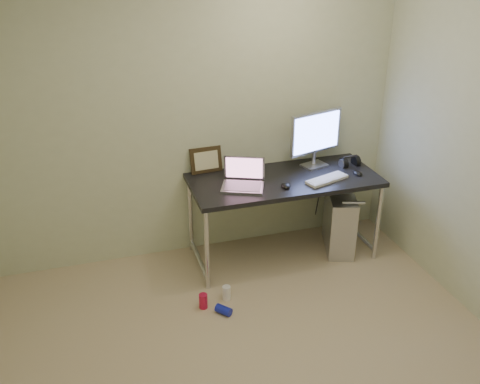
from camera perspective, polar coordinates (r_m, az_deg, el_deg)
name	(u,v)px	position (r m, az deg, el deg)	size (l,w,h in m)	color
floor	(263,380)	(3.67, 2.51, -19.44)	(3.50, 3.50, 0.00)	tan
wall_back	(197,116)	(4.48, -4.66, 8.08)	(3.50, 0.02, 2.50)	beige
desk	(284,186)	(4.56, 4.72, 0.60)	(1.60, 0.70, 0.75)	black
tower_computer	(339,221)	(4.92, 10.56, -3.06)	(0.38, 0.56, 0.57)	#B1B1B6
cable_a	(319,193)	(5.11, 8.47, -0.12)	(0.01, 0.01, 0.70)	black
cable_b	(329,195)	(5.14, 9.46, -0.28)	(0.01, 0.01, 0.72)	black
can_red	(203,301)	(4.21, -3.94, -11.53)	(0.07, 0.07, 0.12)	#CE1741
can_white	(227,293)	(4.28, -1.45, -10.71)	(0.07, 0.07, 0.12)	white
can_blue	(224,310)	(4.16, -1.76, -12.47)	(0.07, 0.07, 0.12)	#1721B7
laptop	(243,180)	(4.36, 0.35, 1.33)	(0.42, 0.38, 0.23)	#B1B2BA
monitor	(316,135)	(4.70, 8.10, 6.08)	(0.52, 0.21, 0.50)	#B1B2BA
keyboard	(327,179)	(4.52, 9.26, 1.35)	(0.38, 0.12, 0.02)	silver
mouse_right	(358,172)	(4.69, 12.45, 2.07)	(0.07, 0.11, 0.04)	black
mouse_left	(286,185)	(4.36, 4.89, 0.78)	(0.07, 0.12, 0.04)	black
headphones	(350,162)	(4.85, 11.63, 3.13)	(0.18, 0.11, 0.12)	black
picture_frame	(206,160)	(4.60, -3.65, 3.44)	(0.28, 0.03, 0.22)	black
webcam	(232,164)	(4.58, -0.89, 3.05)	(0.05, 0.04, 0.12)	silver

